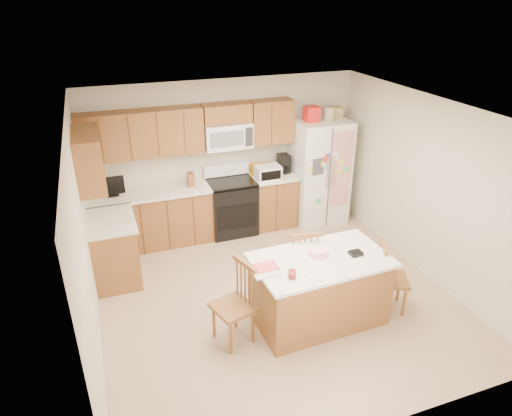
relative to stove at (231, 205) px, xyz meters
name	(u,v)px	position (x,y,z in m)	size (l,w,h in m)	color
ground	(274,295)	(0.00, -1.94, -0.47)	(4.50, 4.50, 0.00)	#9E7C62
room_shell	(276,198)	(0.00, -1.94, 0.97)	(4.60, 4.60, 2.52)	beige
cabinetry	(172,193)	(-0.98, -0.15, 0.44)	(3.36, 1.56, 2.15)	brown
stove	(231,205)	(0.00, 0.00, 0.00)	(0.76, 0.65, 1.13)	black
refrigerator	(319,170)	(1.57, -0.06, 0.45)	(0.90, 0.79, 2.04)	white
island	(319,289)	(0.33, -2.57, -0.03)	(1.70, 1.00, 0.97)	brown
windsor_chair_left	(235,306)	(-0.75, -2.57, 0.00)	(0.53, 0.54, 1.01)	brown
windsor_chair_back	(301,263)	(0.35, -2.02, 0.00)	(0.51, 0.49, 1.00)	brown
windsor_chair_right	(390,279)	(1.28, -2.68, -0.03)	(0.52, 0.53, 0.94)	brown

